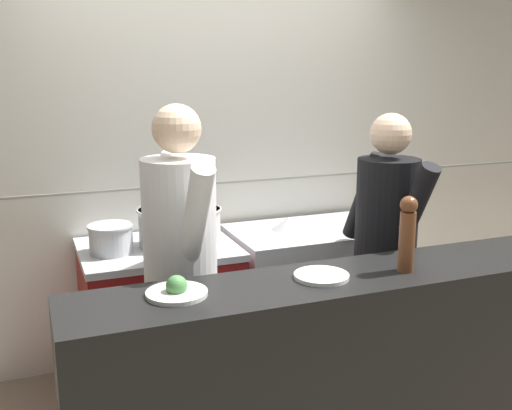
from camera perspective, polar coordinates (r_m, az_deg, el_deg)
wall_back_tiled at (r=3.94m, az=-4.26°, el=4.29°), size 8.00×0.06×2.60m
oven_range at (r=3.69m, az=-9.11°, el=-10.38°), size 0.89×0.71×0.88m
prep_counter at (r=4.01m, az=5.40°, el=-8.36°), size 1.06×0.65×0.88m
pass_counter at (r=2.85m, az=7.87°, el=-16.39°), size 2.40×0.45×1.01m
stock_pot at (r=3.44m, az=-13.65°, el=-3.07°), size 0.25×0.25×0.16m
sauce_pot at (r=3.50m, az=-8.96°, el=-2.06°), size 0.28×0.28×0.22m
braising_pot at (r=3.61m, az=-5.52°, el=-1.75°), size 0.28×0.28×0.20m
mixing_bowl_steel at (r=3.81m, az=3.15°, el=-1.76°), size 0.22×0.22×0.08m
plated_dish_main at (r=2.41m, az=-7.57°, el=-8.08°), size 0.25×0.25×0.09m
plated_dish_appetiser at (r=2.60m, az=6.24°, el=-6.74°), size 0.24×0.24×0.02m
pepper_mill at (r=2.70m, az=14.21°, el=-2.54°), size 0.08×0.08×0.34m
chef_head_cook at (r=2.93m, az=-7.19°, el=-5.63°), size 0.38×0.76×1.73m
chef_sous at (r=3.38m, az=12.19°, el=-3.99°), size 0.37×0.73×1.66m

